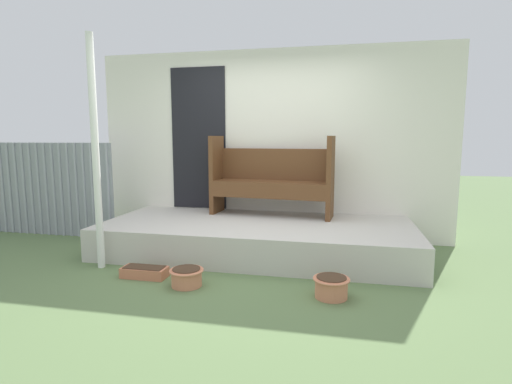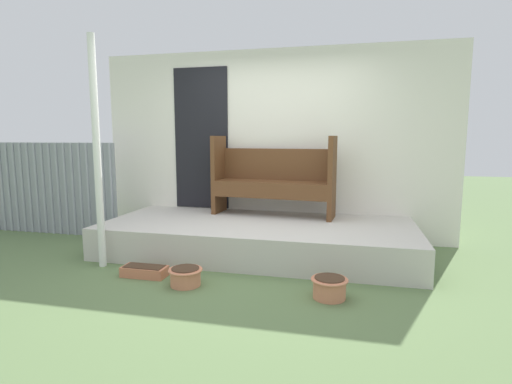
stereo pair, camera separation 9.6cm
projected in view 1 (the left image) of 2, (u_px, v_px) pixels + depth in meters
The scene contains 9 objects.
ground_plane at pixel (246, 274), 4.14m from camera, with size 24.00×24.00×0.00m, color #5B7547.
porch_slab at pixel (257, 237), 4.90m from camera, with size 3.74×1.61×0.38m.
house_wall at pixel (267, 145), 5.57m from camera, with size 4.94×0.08×2.60m.
fence_corrugated at pixel (32, 189), 5.81m from camera, with size 2.60×0.05×1.34m.
support_post at pixel (96, 154), 4.21m from camera, with size 0.08×0.08×2.47m.
bench at pixel (272, 176), 5.28m from camera, with size 1.64×0.54×1.05m.
flower_pot_left at pixel (187, 276), 3.81m from camera, with size 0.33×0.33×0.17m.
flower_pot_middle at pixel (331, 286), 3.53m from camera, with size 0.33×0.33×0.19m.
planter_box_rect at pixel (145, 272), 4.05m from camera, with size 0.46×0.20×0.11m.
Camera 1 is at (0.95, -3.87, 1.41)m, focal length 28.00 mm.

